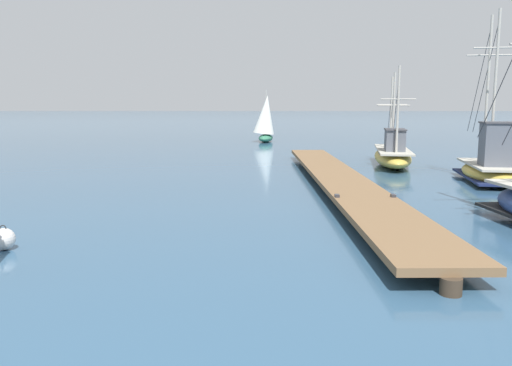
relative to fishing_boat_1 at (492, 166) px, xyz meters
name	(u,v)px	position (x,y,z in m)	size (l,w,h in m)	color
floating_dock	(339,178)	(-6.18, -1.49, -0.30)	(2.36, 21.83, 0.53)	brown
fishing_boat_1	(492,166)	(0.00, 0.00, 0.00)	(2.68, 6.90, 6.67)	gold
fishing_boat_2	(393,154)	(-2.57, 5.38, -0.07)	(2.74, 7.03, 4.75)	gold
mooring_buoy	(4,239)	(-14.47, -9.73, -0.43)	(0.47, 0.47, 0.55)	silver
distant_sailboat	(266,119)	(-8.80, 21.40, 1.13)	(2.13, 3.43, 4.13)	#337556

